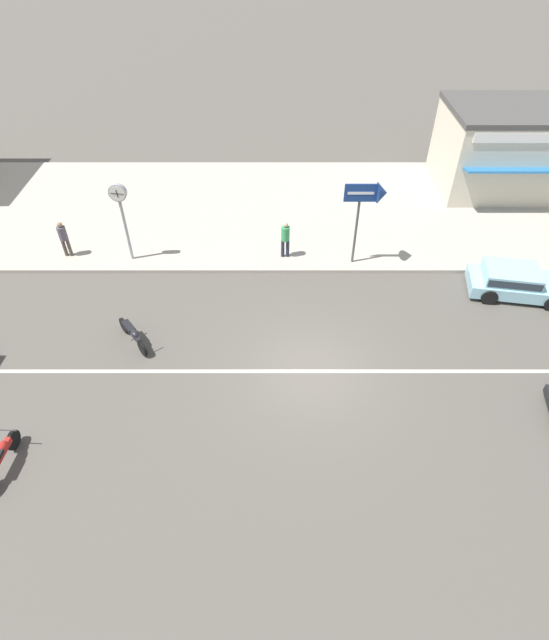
# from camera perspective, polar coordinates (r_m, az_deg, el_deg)

# --- Properties ---
(ground_plane) EXTENTS (160.00, 160.00, 0.00)m
(ground_plane) POSITION_cam_1_polar(r_m,az_deg,el_deg) (16.16, 4.22, -5.88)
(ground_plane) COLOR #544F47
(lane_centre_stripe) EXTENTS (50.40, 0.14, 0.01)m
(lane_centre_stripe) POSITION_cam_1_polar(r_m,az_deg,el_deg) (16.16, 4.22, -5.87)
(lane_centre_stripe) COLOR silver
(lane_centre_stripe) RESTS_ON ground
(kerb_strip) EXTENTS (68.00, 10.00, 0.15)m
(kerb_strip) POSITION_cam_1_polar(r_m,az_deg,el_deg) (24.25, 2.91, 12.52)
(kerb_strip) COLOR #ADA393
(kerb_strip) RESTS_ON ground
(hatchback_pale_blue_1) EXTENTS (3.91, 2.21, 1.10)m
(hatchback_pale_blue_1) POSITION_cam_1_polar(r_m,az_deg,el_deg) (20.77, 25.95, 4.02)
(hatchback_pale_blue_1) COLOR #93C6D6
(hatchback_pale_blue_1) RESTS_ON ground
(motorcycle_0) EXTENTS (1.28, 1.62, 0.80)m
(motorcycle_0) POSITION_cam_1_polar(r_m,az_deg,el_deg) (17.41, -15.86, -1.48)
(motorcycle_0) COLOR black
(motorcycle_0) RESTS_ON ground
(motorcycle_1) EXTENTS (0.56, 1.92, 0.80)m
(motorcycle_1) POSITION_cam_1_polar(r_m,az_deg,el_deg) (15.47, -28.79, -13.61)
(motorcycle_1) COLOR black
(motorcycle_1) RESTS_ON ground
(street_clock) EXTENTS (0.68, 0.22, 3.30)m
(street_clock) POSITION_cam_1_polar(r_m,az_deg,el_deg) (20.21, -17.12, 12.60)
(street_clock) COLOR #9E9EA3
(street_clock) RESTS_ON kerb_strip
(arrow_signboard) EXTENTS (1.57, 0.77, 3.47)m
(arrow_signboard) POSITION_cam_1_polar(r_m,az_deg,el_deg) (19.27, 11.61, 13.63)
(arrow_signboard) COLOR #4C4C51
(arrow_signboard) RESTS_ON kerb_strip
(pedestrian_mid_kerb) EXTENTS (0.34, 0.34, 1.59)m
(pedestrian_mid_kerb) POSITION_cam_1_polar(r_m,az_deg,el_deg) (20.28, 1.34, 9.46)
(pedestrian_mid_kerb) COLOR #232838
(pedestrian_mid_kerb) RESTS_ON kerb_strip
(pedestrian_by_shop) EXTENTS (0.34, 0.34, 1.55)m
(pedestrian_by_shop) POSITION_cam_1_polar(r_m,az_deg,el_deg) (22.05, -22.89, 8.79)
(pedestrian_by_shop) COLOR #4C4238
(pedestrian_by_shop) RESTS_ON kerb_strip
(shopfront_mid_block) EXTENTS (5.32, 5.31, 3.91)m
(shopfront_mid_block) POSITION_cam_1_polar(r_m,az_deg,el_deg) (27.52, 24.30, 17.44)
(shopfront_mid_block) COLOR beige
(shopfront_mid_block) RESTS_ON kerb_strip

